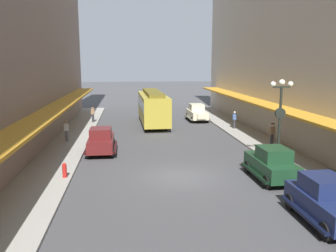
{
  "coord_description": "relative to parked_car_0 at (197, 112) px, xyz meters",
  "views": [
    {
      "loc": [
        -2.91,
        -18.42,
        6.29
      ],
      "look_at": [
        0.0,
        6.0,
        1.8
      ],
      "focal_mm": 37.09,
      "sensor_mm": 36.0,
      "label": 1
    }
  ],
  "objects": [
    {
      "name": "streetcar",
      "position": [
        -4.95,
        -1.69,
        0.96
      ],
      "size": [
        2.7,
        9.65,
        3.46
      ],
      "color": "gold",
      "rests_on": "ground"
    },
    {
      "name": "sidewalk_right",
      "position": [
        2.81,
        -18.62,
        -0.87
      ],
      "size": [
        3.0,
        60.0,
        0.15
      ],
      "primitive_type": "cube",
      "color": "#99968E",
      "rests_on": "ground"
    },
    {
      "name": "pedestrian_4",
      "position": [
        -12.41,
        -9.34,
        0.05
      ],
      "size": [
        0.36,
        0.24,
        1.64
      ],
      "color": "slate",
      "rests_on": "sidewalk_left"
    },
    {
      "name": "sidewalk_left",
      "position": [
        -12.19,
        -18.62,
        -0.87
      ],
      "size": [
        3.0,
        60.0,
        0.15
      ],
      "primitive_type": "cube",
      "color": "#99968E",
      "rests_on": "ground"
    },
    {
      "name": "fire_hydrant",
      "position": [
        -11.04,
        -18.44,
        -0.38
      ],
      "size": [
        0.24,
        0.24,
        0.82
      ],
      "color": "#B21E19",
      "rests_on": "sidewalk_left"
    },
    {
      "name": "parked_car_2",
      "position": [
        -9.46,
        -12.87,
        0.0
      ],
      "size": [
        2.16,
        4.27,
        1.84
      ],
      "color": "#591919",
      "rests_on": "ground"
    },
    {
      "name": "parked_car_3",
      "position": [
        0.14,
        -19.68,
        0.0
      ],
      "size": [
        2.19,
        4.28,
        1.84
      ],
      "color": "#193D23",
      "rests_on": "ground"
    },
    {
      "name": "pedestrian_1",
      "position": [
        -11.17,
        -0.49,
        0.07
      ],
      "size": [
        0.36,
        0.28,
        1.67
      ],
      "color": "#2D2D33",
      "rests_on": "sidewalk_left"
    },
    {
      "name": "pedestrian_5",
      "position": [
        3.22,
        -12.6,
        0.07
      ],
      "size": [
        0.36,
        0.28,
        1.67
      ],
      "color": "#2D2D33",
      "rests_on": "sidewalk_right"
    },
    {
      "name": "pedestrian_3",
      "position": [
        2.48,
        -5.61,
        0.05
      ],
      "size": [
        0.36,
        0.24,
        1.64
      ],
      "color": "#2D2D33",
      "rests_on": "sidewalk_right"
    },
    {
      "name": "ground_plane",
      "position": [
        -4.69,
        -18.62,
        -0.94
      ],
      "size": [
        200.0,
        200.0,
        0.0
      ],
      "primitive_type": "plane",
      "color": "#424244"
    },
    {
      "name": "lamp_post_with_clock",
      "position": [
        1.71,
        -16.99,
        2.04
      ],
      "size": [
        1.42,
        0.44,
        5.16
      ],
      "color": "black",
      "rests_on": "sidewalk_right"
    },
    {
      "name": "parked_car_1",
      "position": [
        0.17,
        -24.88,
        0.0
      ],
      "size": [
        2.15,
        4.27,
        1.84
      ],
      "color": "#19234C",
      "rests_on": "ground"
    },
    {
      "name": "parked_car_0",
      "position": [
        0.0,
        0.0,
        0.0
      ],
      "size": [
        2.24,
        4.3,
        1.84
      ],
      "color": "beige",
      "rests_on": "ground"
    }
  ]
}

